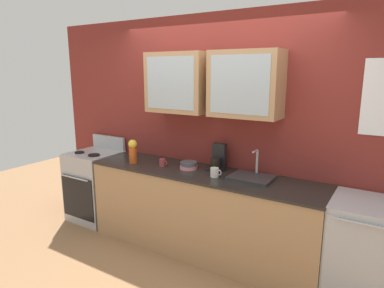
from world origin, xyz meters
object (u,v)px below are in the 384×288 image
object	(u,v)px
bowl_stack	(189,165)
cup_near_sink	(215,172)
cup_near_bowls	(162,163)
coffee_maker	(218,160)
vase	(133,151)
dishwasher	(367,254)
stove_range	(95,185)
sink_faucet	(251,177)

from	to	relation	value
bowl_stack	cup_near_sink	world-z (taller)	cup_near_sink
cup_near_bowls	coffee_maker	world-z (taller)	coffee_maker
vase	cup_near_sink	size ratio (longest dim) A/B	2.28
vase	cup_near_sink	xyz separation A→B (m)	(1.07, 0.04, -0.10)
cup_near_sink	dishwasher	xyz separation A→B (m)	(1.44, 0.06, -0.51)
dishwasher	coffee_maker	world-z (taller)	coffee_maker
cup_near_sink	vase	bearing A→B (deg)	-177.62
stove_range	sink_faucet	world-z (taller)	sink_faucet
sink_faucet	coffee_maker	distance (m)	0.46
cup_near_bowls	vase	bearing A→B (deg)	-168.62
stove_range	bowl_stack	size ratio (longest dim) A/B	5.57
bowl_stack	cup_near_bowls	distance (m)	0.32
sink_faucet	coffee_maker	world-z (taller)	coffee_maker
cup_near_sink	cup_near_bowls	size ratio (longest dim) A/B	1.19
bowl_stack	coffee_maker	size ratio (longest dim) A/B	0.68
cup_near_sink	cup_near_bowls	world-z (taller)	cup_near_sink
cup_near_bowls	dishwasher	world-z (taller)	cup_near_bowls
bowl_stack	sink_faucet	bearing A→B (deg)	2.07
stove_range	bowl_stack	distance (m)	1.56
sink_faucet	dishwasher	distance (m)	1.20
vase	cup_near_sink	distance (m)	1.07
stove_range	sink_faucet	size ratio (longest dim) A/B	2.60
stove_range	cup_near_sink	xyz separation A→B (m)	(1.87, -0.06, 0.50)
bowl_stack	cup_near_bowls	bearing A→B (deg)	-166.84
sink_faucet	cup_near_bowls	distance (m)	1.05
vase	coffee_maker	bearing A→B (deg)	16.09
cup_near_sink	bowl_stack	bearing A→B (deg)	164.99
cup_near_bowls	coffee_maker	distance (m)	0.64
stove_range	coffee_maker	size ratio (longest dim) A/B	3.82
bowl_stack	cup_near_bowls	size ratio (longest dim) A/B	1.92
stove_range	vase	size ratio (longest dim) A/B	3.93
vase	dishwasher	size ratio (longest dim) A/B	0.30
vase	sink_faucet	bearing A→B (deg)	7.00
dishwasher	coffee_maker	xyz separation A→B (m)	(-1.54, 0.18, 0.57)
sink_faucet	coffee_maker	xyz separation A→B (m)	(-0.44, 0.11, 0.09)
vase	coffee_maker	world-z (taller)	coffee_maker
sink_faucet	cup_near_bowls	bearing A→B (deg)	-174.60
cup_near_sink	sink_faucet	bearing A→B (deg)	20.32
stove_range	sink_faucet	xyz separation A→B (m)	(2.22, 0.06, 0.48)
bowl_stack	coffee_maker	distance (m)	0.33
stove_range	coffee_maker	distance (m)	1.87
stove_range	bowl_stack	bearing A→B (deg)	1.48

